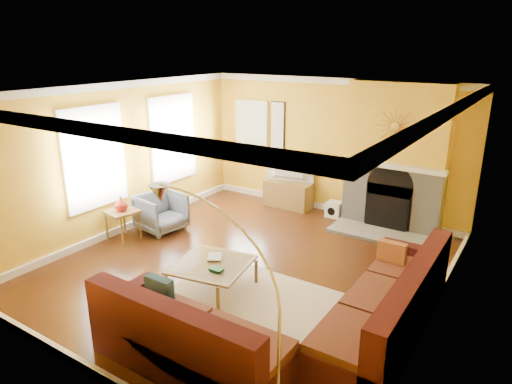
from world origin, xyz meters
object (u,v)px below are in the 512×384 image
Objects in this scene: media_console at (288,194)px; arc_lamp at (223,312)px; side_table at (123,225)px; armchair at (161,212)px; sectional_sofa at (289,286)px; coffee_table at (212,275)px.

arc_lamp reaches higher than media_console.
side_table is at bearing -117.32° from media_console.
arc_lamp is (3.62, -2.88, 0.71)m from armchair.
sectional_sofa reaches higher than coffee_table.
arc_lamp is (2.28, -5.29, 0.79)m from media_console.
sectional_sofa is 3.58m from armchair.
arc_lamp reaches higher than side_table.
armchair is at bearing -119.06° from media_console.
media_console is 5.81m from arc_lamp.
arc_lamp reaches higher than armchair.
sectional_sofa is 1.69× the size of arc_lamp.
side_table is (-2.37, 0.48, 0.08)m from coffee_table.
armchair is 0.37× the size of arc_lamp.
armchair is at bearing 141.52° from arc_lamp.
sectional_sofa is 3.58× the size of media_console.
coffee_table is 0.47× the size of arc_lamp.
side_table is 4.53m from arc_lamp.
armchair is at bearing 160.17° from sectional_sofa.
arc_lamp reaches higher than sectional_sofa.
armchair is at bearing 151.14° from coffee_table.
media_console reaches higher than coffee_table.
coffee_table is 1.29× the size of armchair.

